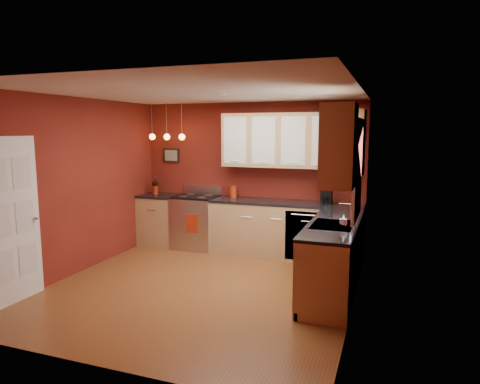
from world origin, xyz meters
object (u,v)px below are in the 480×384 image
(sink, at_px, (333,227))
(coffee_maker, at_px, (327,197))
(soap_pump, at_px, (343,221))
(red_canister, at_px, (233,192))
(gas_range, at_px, (196,222))

(sink, bearing_deg, coffee_maker, 101.29)
(coffee_maker, height_order, soap_pump, coffee_maker)
(sink, distance_m, coffee_maker, 1.56)
(coffee_maker, bearing_deg, red_canister, 179.74)
(gas_range, xyz_separation_m, soap_pump, (2.77, -1.63, 0.54))
(red_canister, bearing_deg, gas_range, -169.60)
(gas_range, distance_m, coffee_maker, 2.39)
(sink, height_order, red_canister, sink)
(gas_range, xyz_separation_m, sink, (2.62, -1.50, 0.43))
(sink, distance_m, red_canister, 2.54)
(gas_range, distance_m, sink, 3.05)
(coffee_maker, bearing_deg, soap_pump, -71.73)
(red_canister, relative_size, coffee_maker, 0.83)
(red_canister, xyz_separation_m, soap_pump, (2.09, -1.76, -0.02))
(coffee_maker, relative_size, soap_pump, 1.55)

